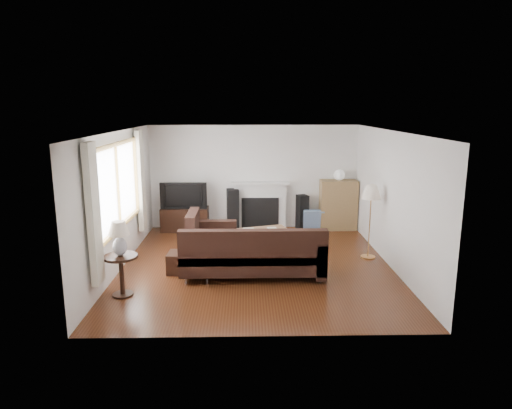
{
  "coord_description": "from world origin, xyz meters",
  "views": [
    {
      "loc": [
        -0.19,
        -8.19,
        2.94
      ],
      "look_at": [
        0.0,
        0.3,
        1.1
      ],
      "focal_mm": 32.0,
      "sensor_mm": 36.0,
      "label": 1
    }
  ],
  "objects_px": {
    "bookshelf": "(338,205)",
    "coffee_table": "(261,240)",
    "floor_lamp": "(370,222)",
    "sectional_sofa": "(253,252)",
    "side_table": "(122,276)",
    "tv_stand": "(185,219)"
  },
  "relations": [
    {
      "from": "coffee_table",
      "to": "bookshelf",
      "type": "bearing_deg",
      "value": 23.34
    },
    {
      "from": "sectional_sofa",
      "to": "tv_stand",
      "type": "bearing_deg",
      "value": 117.71
    },
    {
      "from": "bookshelf",
      "to": "side_table",
      "type": "relative_size",
      "value": 1.82
    },
    {
      "from": "tv_stand",
      "to": "bookshelf",
      "type": "height_order",
      "value": "bookshelf"
    },
    {
      "from": "bookshelf",
      "to": "side_table",
      "type": "xyz_separation_m",
      "value": [
        -4.18,
        -3.9,
        -0.27
      ]
    },
    {
      "from": "tv_stand",
      "to": "floor_lamp",
      "type": "relative_size",
      "value": 0.76
    },
    {
      "from": "sectional_sofa",
      "to": "side_table",
      "type": "relative_size",
      "value": 4.08
    },
    {
      "from": "side_table",
      "to": "coffee_table",
      "type": "bearing_deg",
      "value": 44.45
    },
    {
      "from": "side_table",
      "to": "floor_lamp",
      "type": "bearing_deg",
      "value": 21.77
    },
    {
      "from": "sectional_sofa",
      "to": "coffee_table",
      "type": "distance_m",
      "value": 1.42
    },
    {
      "from": "tv_stand",
      "to": "coffee_table",
      "type": "distance_m",
      "value": 2.41
    },
    {
      "from": "sectional_sofa",
      "to": "side_table",
      "type": "distance_m",
      "value": 2.24
    },
    {
      "from": "side_table",
      "to": "tv_stand",
      "type": "bearing_deg",
      "value": 82.77
    },
    {
      "from": "bookshelf",
      "to": "side_table",
      "type": "bearing_deg",
      "value": -137.03
    },
    {
      "from": "floor_lamp",
      "to": "sectional_sofa",
      "type": "bearing_deg",
      "value": -158.33
    },
    {
      "from": "bookshelf",
      "to": "coffee_table",
      "type": "bearing_deg",
      "value": -138.89
    },
    {
      "from": "coffee_table",
      "to": "side_table",
      "type": "height_order",
      "value": "side_table"
    },
    {
      "from": "tv_stand",
      "to": "bookshelf",
      "type": "distance_m",
      "value": 3.71
    },
    {
      "from": "sectional_sofa",
      "to": "coffee_table",
      "type": "height_order",
      "value": "sectional_sofa"
    },
    {
      "from": "tv_stand",
      "to": "side_table",
      "type": "distance_m",
      "value": 3.88
    },
    {
      "from": "tv_stand",
      "to": "sectional_sofa",
      "type": "distance_m",
      "value": 3.41
    },
    {
      "from": "bookshelf",
      "to": "sectional_sofa",
      "type": "bearing_deg",
      "value": -124.54
    }
  ]
}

